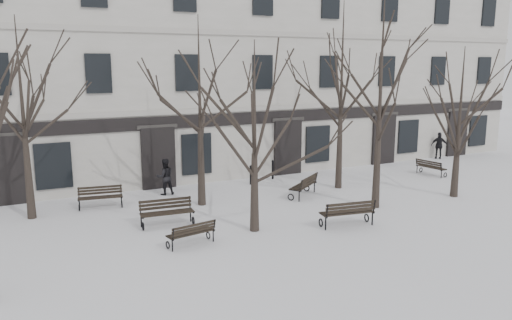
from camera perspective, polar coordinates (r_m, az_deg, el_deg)
ground at (r=18.51m, az=6.46°, el=-7.41°), size 100.00×100.00×0.00m
building at (r=29.31m, az=-7.34°, el=10.26°), size 40.40×10.20×11.40m
tree_1 at (r=16.95m, az=-0.18°, el=5.23°), size 4.62×4.62×6.59m
tree_2 at (r=20.43m, az=14.12°, el=9.40°), size 6.02×6.02×8.60m
tree_3 at (r=23.31m, az=22.35°, el=5.88°), size 4.58×4.58×6.54m
tree_4 at (r=20.26m, az=-25.25°, el=6.80°), size 5.28×5.28×7.54m
tree_5 at (r=20.34m, az=-6.48°, el=8.10°), size 5.41×5.41×7.72m
tree_6 at (r=23.44m, az=9.78°, el=9.70°), size 6.01×6.01×8.59m
bench_0 at (r=18.51m, az=-10.16°, el=-5.81°), size 1.97×0.86×0.97m
bench_1 at (r=16.42m, az=-7.37°, el=-8.25°), size 1.66×0.86×0.80m
bench_2 at (r=18.40m, az=10.46°, el=-5.88°), size 2.06×1.00×1.00m
bench_3 at (r=21.41m, az=-17.37°, el=-3.99°), size 1.82×0.89×0.88m
bench_4 at (r=22.25m, az=5.57°, el=-2.86°), size 1.92×1.66×0.96m
bench_5 at (r=27.97m, az=19.32°, el=-0.75°), size 0.78×1.69×0.82m
bollard_a at (r=24.33m, az=-0.61°, el=-1.63°), size 0.12×0.12×0.97m
bollard_b at (r=25.51m, az=1.92°, el=-1.03°), size 0.13×0.13×0.99m
pedestrian_b at (r=22.97m, az=-10.30°, el=-3.90°), size 0.80×0.63×1.65m
pedestrian_c at (r=33.07m, az=20.11°, el=0.13°), size 1.01×0.94×1.67m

